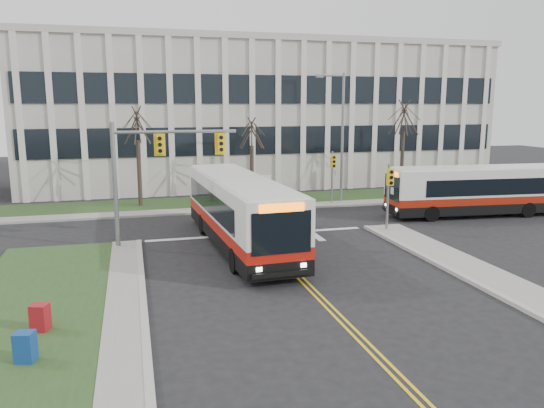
% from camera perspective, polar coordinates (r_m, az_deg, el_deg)
% --- Properties ---
extents(ground, '(120.00, 120.00, 0.00)m').
position_cam_1_polar(ground, '(21.56, 3.42, -8.34)').
color(ground, black).
rests_on(ground, ground).
extents(grass_verge, '(5.00, 26.00, 0.12)m').
position_cam_1_polar(grass_verge, '(16.32, -26.89, -15.75)').
color(grass_verge, '#29451D').
rests_on(grass_verge, ground).
extents(sidewalk_west, '(1.20, 26.00, 0.14)m').
position_cam_1_polar(sidewalk_west, '(15.94, -15.90, -15.57)').
color(sidewalk_west, '#9E9B93').
rests_on(sidewalk_west, ground).
extents(sidewalk_cross, '(44.00, 1.60, 0.14)m').
position_cam_1_polar(sidewalk_cross, '(37.05, 3.41, -0.18)').
color(sidewalk_cross, '#9E9B93').
rests_on(sidewalk_cross, ground).
extents(building_lawn, '(44.00, 5.00, 0.12)m').
position_cam_1_polar(building_lawn, '(39.67, 2.14, 0.54)').
color(building_lawn, '#29451D').
rests_on(building_lawn, ground).
extents(office_building, '(40.00, 16.00, 12.00)m').
position_cam_1_polar(office_building, '(50.67, -1.83, 9.48)').
color(office_building, beige).
rests_on(office_building, ground).
extents(mast_arm_signal, '(6.11, 0.38, 6.20)m').
position_cam_1_polar(mast_arm_signal, '(26.66, -13.03, 4.45)').
color(mast_arm_signal, slate).
rests_on(mast_arm_signal, ground).
extents(signal_pole_near, '(0.34, 0.39, 3.80)m').
position_cam_1_polar(signal_pole_near, '(29.93, 12.47, 1.73)').
color(signal_pole_near, slate).
rests_on(signal_pole_near, ground).
extents(signal_pole_far, '(0.34, 0.39, 3.80)m').
position_cam_1_polar(signal_pole_far, '(37.60, 6.55, 3.68)').
color(signal_pole_far, slate).
rests_on(signal_pole_far, ground).
extents(streetlight, '(2.15, 0.25, 9.20)m').
position_cam_1_polar(streetlight, '(38.43, 7.36, 7.84)').
color(streetlight, slate).
rests_on(streetlight, ground).
extents(directory_sign, '(1.50, 0.12, 2.00)m').
position_cam_1_polar(directory_sign, '(38.36, -1.20, 1.88)').
color(directory_sign, slate).
rests_on(directory_sign, ground).
extents(tree_left, '(1.80, 1.80, 7.70)m').
position_cam_1_polar(tree_left, '(37.38, -14.31, 8.02)').
color(tree_left, '#42352B').
rests_on(tree_left, ground).
extents(tree_mid, '(1.80, 1.80, 6.82)m').
position_cam_1_polar(tree_mid, '(38.54, -2.20, 7.47)').
color(tree_mid, '#42352B').
rests_on(tree_mid, ground).
extents(tree_right, '(1.80, 1.80, 8.25)m').
position_cam_1_polar(tree_right, '(42.60, 14.00, 8.84)').
color(tree_right, '#42352B').
rests_on(tree_right, ground).
extents(bus_main, '(3.46, 12.95, 3.42)m').
position_cam_1_polar(bus_main, '(26.33, -3.51, -0.99)').
color(bus_main, silver).
rests_on(bus_main, ground).
extents(bus_cross, '(11.72, 3.39, 3.08)m').
position_cam_1_polar(bus_cross, '(36.22, 21.21, 1.23)').
color(bus_cross, silver).
rests_on(bus_cross, ground).
extents(newspaper_box_blue, '(0.60, 0.56, 0.95)m').
position_cam_1_polar(newspaper_box_blue, '(16.36, -25.01, -13.93)').
color(newspaper_box_blue, navy).
rests_on(newspaper_box_blue, ground).
extents(newspaper_box_red, '(0.62, 0.59, 0.95)m').
position_cam_1_polar(newspaper_box_red, '(18.24, -23.66, -11.27)').
color(newspaper_box_red, maroon).
rests_on(newspaper_box_red, ground).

